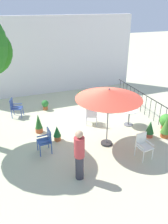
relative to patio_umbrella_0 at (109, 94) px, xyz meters
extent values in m
plane|color=beige|center=(-0.44, 1.50, -2.09)|extent=(60.00, 60.00, 0.00)
cube|color=white|center=(-0.44, 6.42, 0.12)|extent=(9.90, 0.30, 4.43)
cube|color=black|center=(2.91, 1.50, -1.09)|extent=(0.03, 5.88, 0.03)
cylinder|color=black|center=(2.91, 0.21, -1.59)|extent=(0.02, 0.02, 1.00)
cylinder|color=black|center=(2.91, 0.58, -1.59)|extent=(0.02, 0.02, 1.00)
cylinder|color=black|center=(2.91, 0.95, -1.59)|extent=(0.02, 0.02, 1.00)
cylinder|color=black|center=(2.91, 1.31, -1.59)|extent=(0.02, 0.02, 1.00)
cylinder|color=black|center=(2.91, 1.68, -1.59)|extent=(0.02, 0.02, 1.00)
cylinder|color=black|center=(2.91, 2.05, -1.59)|extent=(0.02, 0.02, 1.00)
cylinder|color=black|center=(2.91, 2.42, -1.59)|extent=(0.02, 0.02, 1.00)
cylinder|color=black|center=(2.91, 2.78, -1.59)|extent=(0.02, 0.02, 1.00)
cylinder|color=black|center=(2.91, 3.15, -1.59)|extent=(0.02, 0.02, 1.00)
cylinder|color=black|center=(2.91, 3.52, -1.59)|extent=(0.02, 0.02, 1.00)
cylinder|color=black|center=(2.91, 3.89, -1.59)|extent=(0.02, 0.02, 1.00)
cylinder|color=black|center=(2.91, 4.25, -1.59)|extent=(0.02, 0.02, 1.00)
cylinder|color=#2D2D2D|center=(0.00, 0.00, -2.05)|extent=(0.44, 0.44, 0.08)
cylinder|color=slate|center=(0.00, 0.00, -0.95)|extent=(0.04, 0.04, 2.28)
cone|color=#E44C36|center=(0.00, 0.00, 0.02)|extent=(2.41, 2.41, 0.33)
sphere|color=slate|center=(0.00, 0.00, 0.22)|extent=(0.06, 0.06, 0.06)
cylinder|color=white|center=(1.61, 1.06, -1.36)|extent=(0.75, 0.75, 0.02)
cylinder|color=slate|center=(1.61, 1.06, -1.73)|extent=(0.06, 0.06, 0.72)
cylinder|color=slate|center=(1.61, 1.06, -2.08)|extent=(0.41, 0.41, 0.03)
cylinder|color=silver|center=(1.06, 3.07, -1.37)|extent=(0.68, 0.68, 0.02)
cylinder|color=slate|center=(1.06, 3.07, -1.74)|extent=(0.06, 0.06, 0.71)
cylinder|color=slate|center=(1.06, 3.07, -2.08)|extent=(0.37, 0.37, 0.03)
cube|color=silver|center=(0.09, 1.76, -1.67)|extent=(0.62, 0.59, 0.04)
cube|color=silver|center=(0.01, 1.58, -1.41)|extent=(0.45, 0.22, 0.47)
cube|color=silver|center=(0.29, 1.67, -1.55)|extent=(0.19, 0.37, 0.03)
cube|color=silver|center=(-0.12, 1.85, -1.55)|extent=(0.19, 0.37, 0.03)
cylinder|color=silver|center=(0.37, 1.85, -1.89)|extent=(0.04, 0.04, 0.40)
cylinder|color=silver|center=(-0.05, 2.04, -1.89)|extent=(0.04, 0.04, 0.40)
cylinder|color=silver|center=(0.22, 1.49, -1.89)|extent=(0.04, 0.04, 0.40)
cylinder|color=silver|center=(-0.20, 1.67, -1.89)|extent=(0.04, 0.04, 0.40)
cube|color=white|center=(0.86, -1.25, -1.63)|extent=(0.51, 0.53, 0.04)
cube|color=white|center=(0.83, -1.03, -1.40)|extent=(0.44, 0.09, 0.43)
cube|color=white|center=(0.65, -1.27, -1.51)|extent=(0.09, 0.43, 0.03)
cube|color=white|center=(1.07, -1.22, -1.51)|extent=(0.09, 0.43, 0.03)
cylinder|color=white|center=(0.67, -1.49, -1.87)|extent=(0.04, 0.04, 0.44)
cylinder|color=white|center=(1.10, -1.44, -1.87)|extent=(0.04, 0.04, 0.44)
cylinder|color=white|center=(0.62, -1.05, -1.87)|extent=(0.04, 0.04, 0.44)
cylinder|color=white|center=(1.04, -1.00, -1.87)|extent=(0.04, 0.04, 0.44)
cube|color=#2D4D96|center=(-2.38, 0.33, -1.62)|extent=(0.49, 0.49, 0.04)
cube|color=#2D4D96|center=(-2.17, 0.34, -1.39)|extent=(0.07, 0.44, 0.44)
cube|color=#2D4D96|center=(-2.39, 0.54, -1.50)|extent=(0.42, 0.07, 0.03)
cube|color=#2D4D96|center=(-2.36, 0.12, -1.50)|extent=(0.42, 0.07, 0.03)
cylinder|color=#2D4D96|center=(-2.60, 0.53, -1.87)|extent=(0.04, 0.04, 0.45)
cylinder|color=#2D4D96|center=(-2.58, 0.11, -1.87)|extent=(0.04, 0.04, 0.45)
cylinder|color=#2D4D96|center=(-2.18, 0.56, -1.87)|extent=(0.04, 0.04, 0.45)
cylinder|color=#2D4D96|center=(-2.15, 0.13, -1.87)|extent=(0.04, 0.04, 0.45)
cube|color=#314992|center=(-3.02, 3.69, -1.63)|extent=(0.61, 0.57, 0.04)
cube|color=#314992|center=(-3.23, 3.76, -1.39)|extent=(0.17, 0.41, 0.44)
cube|color=#314992|center=(-3.08, 3.50, -1.51)|extent=(0.44, 0.18, 0.03)
cube|color=#314992|center=(-2.95, 3.88, -1.51)|extent=(0.44, 0.18, 0.03)
cylinder|color=#314992|center=(-2.86, 3.42, -1.87)|extent=(0.04, 0.04, 0.44)
cylinder|color=#314992|center=(-2.73, 3.81, -1.87)|extent=(0.04, 0.04, 0.44)
cylinder|color=#314992|center=(-3.30, 3.57, -1.87)|extent=(0.04, 0.04, 0.44)
cylinder|color=#314992|center=(-3.17, 3.95, -1.87)|extent=(0.04, 0.04, 0.44)
cylinder|color=#C16435|center=(-1.73, 0.95, -1.99)|extent=(0.27, 0.27, 0.20)
cylinder|color=#382819|center=(-1.73, 0.95, -1.91)|extent=(0.23, 0.23, 0.02)
cone|color=#1A5E2B|center=(-1.73, 0.95, -1.67)|extent=(0.31, 0.31, 0.45)
cylinder|color=#AF5329|center=(2.49, -0.36, -1.99)|extent=(0.35, 0.35, 0.20)
cylinder|color=#382819|center=(2.49, -0.36, -1.90)|extent=(0.31, 0.31, 0.02)
cone|color=#4D8E33|center=(2.49, -0.36, -1.55)|extent=(0.41, 0.41, 0.68)
cylinder|color=#A9513A|center=(2.91, 0.15, -2.00)|extent=(0.35, 0.35, 0.19)
cylinder|color=#382819|center=(2.91, 0.15, -1.91)|extent=(0.31, 0.31, 0.02)
sphere|color=green|center=(2.91, 0.15, -1.66)|extent=(0.57, 0.57, 0.57)
cylinder|color=#B76130|center=(0.48, 4.28, -1.98)|extent=(0.29, 0.29, 0.23)
cylinder|color=#382819|center=(0.48, 4.28, -1.88)|extent=(0.25, 0.25, 0.02)
sphere|color=#4E9342|center=(0.48, 4.28, -1.68)|extent=(0.45, 0.45, 0.45)
sphere|color=gold|center=(0.58, 4.16, -1.74)|extent=(0.09, 0.09, 0.09)
sphere|color=gold|center=(0.61, 4.36, -1.74)|extent=(0.09, 0.09, 0.09)
cylinder|color=#BE5139|center=(1.90, -0.12, -2.01)|extent=(0.31, 0.31, 0.17)
cylinder|color=#382819|center=(1.90, -0.12, -1.93)|extent=(0.27, 0.27, 0.02)
cone|color=#245B28|center=(1.90, -0.12, -1.65)|extent=(0.36, 0.36, 0.55)
cylinder|color=#BC5530|center=(-2.31, 1.84, -1.99)|extent=(0.31, 0.31, 0.21)
cylinder|color=#382819|center=(-2.31, 1.84, -1.90)|extent=(0.28, 0.28, 0.02)
cone|color=#266327|center=(-2.31, 1.84, -1.56)|extent=(0.30, 0.30, 0.64)
cylinder|color=#97522A|center=(-1.59, 3.98, -1.99)|extent=(0.25, 0.25, 0.20)
cylinder|color=#382819|center=(-1.59, 3.98, -1.90)|extent=(0.22, 0.22, 0.02)
sphere|color=#2A6F2E|center=(-1.59, 3.98, -1.74)|extent=(0.36, 0.36, 0.36)
cylinder|color=#33333D|center=(-1.62, -1.42, -1.67)|extent=(0.26, 0.26, 0.84)
cylinder|color=#BB3A3E|center=(-1.62, -1.42, -0.93)|extent=(0.45, 0.45, 0.66)
sphere|color=tan|center=(-1.62, -1.42, -0.48)|extent=(0.23, 0.23, 0.23)
camera|label=1|loc=(-3.43, -6.63, 2.91)|focal=36.06mm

